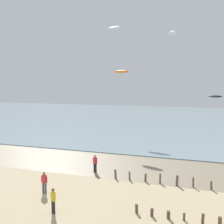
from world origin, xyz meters
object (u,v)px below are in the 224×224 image
kite_aloft_3 (173,33)px  kite_aloft_5 (115,28)px  person_mid_beach (95,163)px  person_right_flank (44,182)px  kite_aloft_0 (122,72)px  kite_aloft_1 (215,96)px  person_far_down_beach (53,200)px

kite_aloft_3 → kite_aloft_5: bearing=-125.9°
person_mid_beach → person_right_flank: bearing=-107.7°
kite_aloft_0 → kite_aloft_1: kite_aloft_0 is taller
kite_aloft_1 → kite_aloft_5: 23.80m
kite_aloft_0 → kite_aloft_3: kite_aloft_3 is taller
person_right_flank → kite_aloft_3: bearing=79.3°
kite_aloft_0 → kite_aloft_3: 16.84m
person_far_down_beach → kite_aloft_1: size_ratio=0.77×
person_mid_beach → kite_aloft_0: 16.06m
person_right_flank → kite_aloft_0: kite_aloft_0 is taller
kite_aloft_0 → kite_aloft_5: kite_aloft_5 is taller
kite_aloft_0 → kite_aloft_3: bearing=92.5°
kite_aloft_3 → kite_aloft_5: size_ratio=1.02×
person_mid_beach → kite_aloft_5: kite_aloft_5 is taller
person_mid_beach → kite_aloft_0: (-1.15, 13.02, 9.33)m
person_right_flank → kite_aloft_5: 38.54m
person_far_down_beach → kite_aloft_1: bearing=68.3°
person_far_down_beach → kite_aloft_3: (3.89, 35.67, 16.73)m
person_far_down_beach → kite_aloft_3: size_ratio=0.54×
kite_aloft_0 → kite_aloft_3: size_ratio=0.82×
person_far_down_beach → kite_aloft_0: size_ratio=0.66×
person_right_flank → kite_aloft_5: (-4.90, 33.46, 18.49)m
person_far_down_beach → kite_aloft_3: kite_aloft_3 is taller
kite_aloft_0 → kite_aloft_1: (12.69, 6.26, -3.56)m
person_far_down_beach → person_right_flank: bearing=131.7°
kite_aloft_3 → kite_aloft_0: bearing=-55.1°
person_far_down_beach → kite_aloft_0: bearing=94.2°
person_right_flank → kite_aloft_1: kite_aloft_1 is taller
person_mid_beach → kite_aloft_3: (4.34, 27.12, 16.73)m
person_right_flank → kite_aloft_3: (6.23, 33.04, 16.73)m
person_right_flank → kite_aloft_1: 29.14m
person_right_flank → person_far_down_beach: same height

